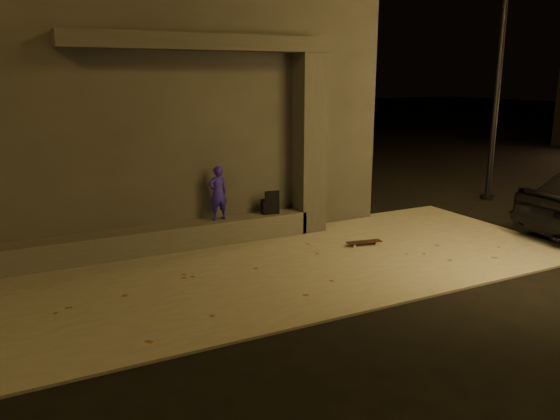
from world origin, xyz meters
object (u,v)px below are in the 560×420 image
skateboarder (218,193)px  backpack (270,205)px  column (309,144)px  skateboard (364,242)px

skateboarder → backpack: skateboarder is taller
backpack → skateboarder: bearing=-171.2°
skateboarder → backpack: (1.11, 0.00, -0.36)m
skateboarder → backpack: 1.17m
skateboarder → column: bearing=174.5°
column → skateboarder: (-2.01, 0.00, -0.82)m
skateboarder → backpack: size_ratio=2.19×
column → skateboarder: bearing=180.0°
column → backpack: size_ratio=7.51×
skateboarder → skateboard: 2.96m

